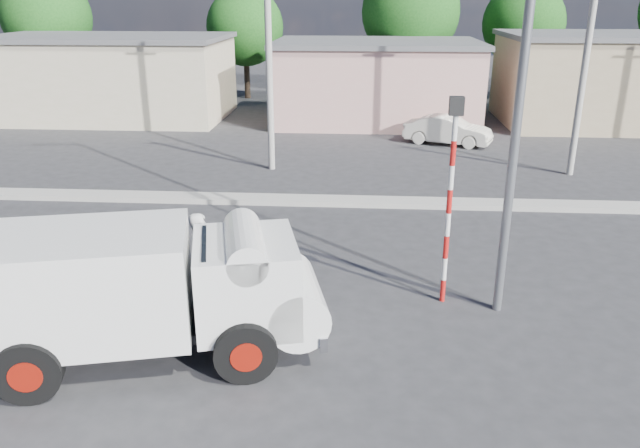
# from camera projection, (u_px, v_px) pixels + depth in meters

# --- Properties ---
(ground_plane) EXTENTS (120.00, 120.00, 0.00)m
(ground_plane) POSITION_uv_depth(u_px,v_px,m) (286.00, 330.00, 12.21)
(ground_plane) COLOR #2C2C2F
(ground_plane) RESTS_ON ground
(median) EXTENTS (40.00, 0.80, 0.16)m
(median) POSITION_uv_depth(u_px,v_px,m) (317.00, 201.00, 19.67)
(median) COLOR #99968E
(median) RESTS_ON ground
(truck) EXTENTS (6.25, 3.46, 2.44)m
(truck) POSITION_uv_depth(u_px,v_px,m) (153.00, 288.00, 10.90)
(truck) COLOR black
(truck) RESTS_ON ground
(bicycle) EXTENTS (1.87, 0.68, 0.98)m
(bicycle) POSITION_uv_depth(u_px,v_px,m) (205.00, 291.00, 12.75)
(bicycle) COLOR black
(bicycle) RESTS_ON ground
(cyclist) EXTENTS (0.46, 0.69, 1.87)m
(cyclist) POSITION_uv_depth(u_px,v_px,m) (203.00, 271.00, 12.60)
(cyclist) COLOR silver
(cyclist) RESTS_ON ground
(car_cream) EXTENTS (3.98, 2.55, 1.24)m
(car_cream) POSITION_uv_depth(u_px,v_px,m) (448.00, 130.00, 27.27)
(car_cream) COLOR white
(car_cream) RESTS_ON ground
(traffic_pole) EXTENTS (0.28, 0.18, 4.36)m
(traffic_pole) POSITION_uv_depth(u_px,v_px,m) (451.00, 185.00, 12.51)
(traffic_pole) COLOR red
(traffic_pole) RESTS_ON ground
(streetlight) EXTENTS (2.34, 0.22, 9.00)m
(streetlight) POSITION_uv_depth(u_px,v_px,m) (514.00, 66.00, 11.35)
(streetlight) COLOR slate
(streetlight) RESTS_ON ground
(building_row) EXTENTS (37.80, 7.30, 4.44)m
(building_row) POSITION_uv_depth(u_px,v_px,m) (358.00, 79.00, 32.00)
(building_row) COLOR #C5BA94
(building_row) RESTS_ON ground
(tree_row) EXTENTS (43.62, 7.43, 8.42)m
(tree_row) POSITION_uv_depth(u_px,v_px,m) (406.00, 16.00, 36.87)
(tree_row) COLOR #38281E
(tree_row) RESTS_ON ground
(utility_poles) EXTENTS (35.40, 0.24, 8.00)m
(utility_poles) POSITION_uv_depth(u_px,v_px,m) (417.00, 59.00, 21.83)
(utility_poles) COLOR #99968E
(utility_poles) RESTS_ON ground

